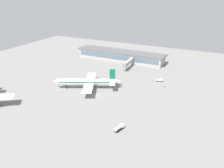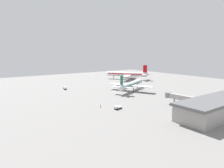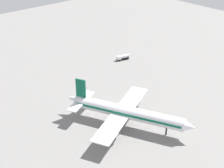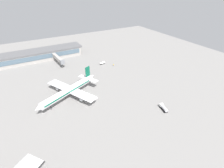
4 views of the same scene
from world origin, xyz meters
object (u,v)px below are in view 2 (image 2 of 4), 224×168
(ground_crew_worker, at_px, (100,106))
(fuel_truck, at_px, (65,88))
(pushback_tractor, at_px, (118,107))
(airplane_at_gate, at_px, (127,74))
(airplane_taxiing, at_px, (131,84))

(ground_crew_worker, bearing_deg, fuel_truck, 25.55)
(pushback_tractor, relative_size, fuel_truck, 0.69)
(airplane_at_gate, height_order, fuel_truck, airplane_at_gate)
(airplane_taxiing, height_order, fuel_truck, airplane_taxiing)
(airplane_taxiing, xyz_separation_m, fuel_truck, (-40.70, 36.79, -3.69))
(fuel_truck, bearing_deg, pushback_tractor, 14.06)
(airplane_taxiing, xyz_separation_m, pushback_tractor, (-39.81, -34.79, -4.11))
(airplane_at_gate, distance_m, pushback_tractor, 120.27)
(airplane_at_gate, distance_m, ground_crew_worker, 118.45)
(airplane_taxiing, relative_size, fuel_truck, 6.54)
(airplane_at_gate, xyz_separation_m, pushback_tractor, (-81.39, -88.40, -5.06))
(airplane_taxiing, relative_size, ground_crew_worker, 25.73)
(pushback_tractor, bearing_deg, airplane_at_gate, -136.82)
(pushback_tractor, distance_m, fuel_truck, 71.59)
(ground_crew_worker, bearing_deg, airplane_taxiing, -29.89)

